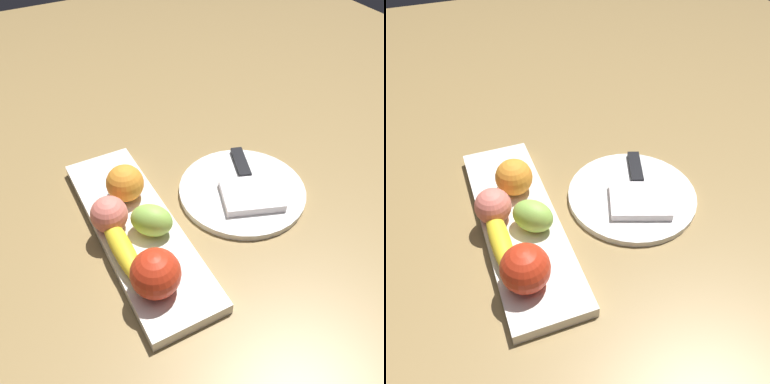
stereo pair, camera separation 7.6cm
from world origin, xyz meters
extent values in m
plane|color=olive|center=(0.00, 0.00, 0.00)|extent=(2.40, 2.40, 0.00)
cube|color=white|center=(0.05, -0.01, 0.01)|extent=(0.44, 0.13, 0.02)
sphere|color=red|center=(0.19, -0.03, 0.06)|extent=(0.08, 0.08, 0.08)
ellipsoid|color=yellow|center=(0.10, -0.06, 0.04)|extent=(0.17, 0.04, 0.03)
sphere|color=orange|center=(-0.03, 0.00, 0.06)|extent=(0.07, 0.07, 0.07)
sphere|color=#E27162|center=(0.03, -0.05, 0.06)|extent=(0.07, 0.07, 0.07)
ellipsoid|color=#8EC04B|center=(0.08, 0.01, 0.05)|extent=(0.09, 0.09, 0.06)
cylinder|color=white|center=(0.05, 0.21, 0.01)|extent=(0.25, 0.25, 0.01)
cube|color=white|center=(0.08, 0.21, 0.02)|extent=(0.12, 0.14, 0.02)
cube|color=silver|center=(0.04, 0.23, 0.01)|extent=(0.15, 0.07, 0.00)
cube|color=black|center=(-0.02, 0.25, 0.02)|extent=(0.09, 0.05, 0.01)
camera|label=1|loc=(0.54, -0.16, 0.58)|focal=39.04mm
camera|label=2|loc=(0.57, -0.09, 0.58)|focal=39.04mm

